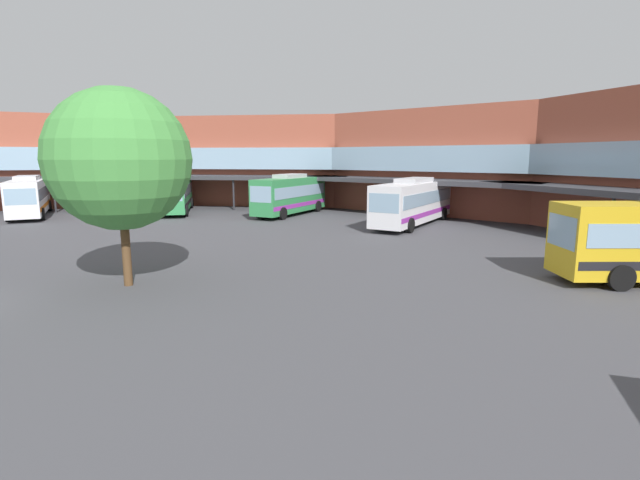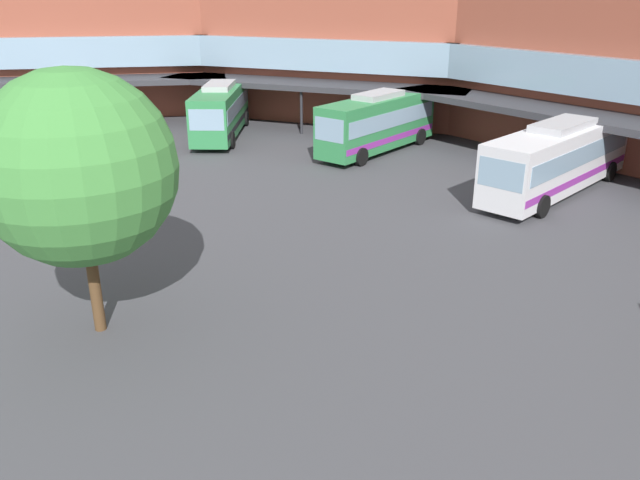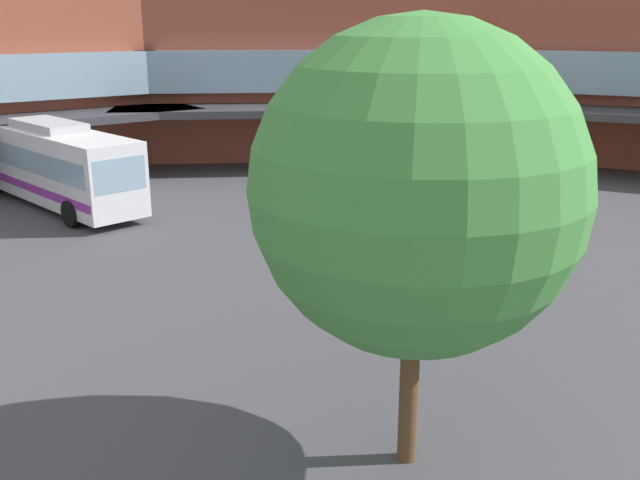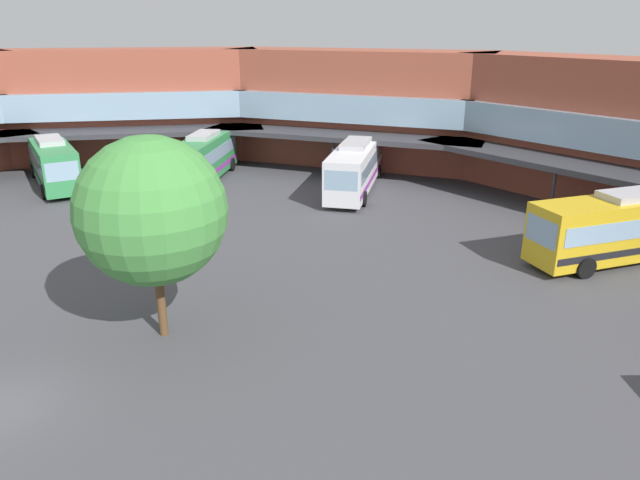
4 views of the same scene
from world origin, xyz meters
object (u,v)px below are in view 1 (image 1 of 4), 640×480
bus_1 (290,194)px  bus_6 (175,193)px  plaza_tree (120,160)px  bus_0 (414,201)px  bus_4 (29,196)px

bus_1 → bus_6: 11.63m
bus_1 → plaza_tree: size_ratio=1.22×
bus_0 → plaza_tree: size_ratio=1.47×
bus_6 → bus_0: bearing=56.9°
bus_1 → bus_6: size_ratio=0.93×
bus_0 → bus_6: bus_0 is taller
bus_1 → bus_0: bearing=83.3°
plaza_tree → bus_0: bearing=103.9°
bus_4 → bus_6: 12.97m
bus_0 → bus_4: size_ratio=1.03×
bus_6 → bus_1: bearing=68.6°
bus_1 → bus_4: (-13.12, -20.20, -0.06)m
bus_0 → bus_4: (-24.54, -24.80, -0.02)m
bus_1 → bus_6: (-8.27, -8.17, -0.04)m
bus_4 → bus_0: bearing=55.0°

